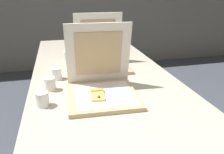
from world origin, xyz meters
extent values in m
cube|color=#BCB29E|center=(0.00, 0.63, 0.73)|extent=(0.90, 2.31, 0.03)
cylinder|color=gray|center=(-0.38, 1.72, 0.36)|extent=(0.04, 0.04, 0.71)
cylinder|color=gray|center=(0.38, 1.72, 0.36)|extent=(0.04, 0.04, 0.71)
cube|color=tan|center=(-0.06, 0.34, 0.75)|extent=(0.37, 0.37, 0.02)
cube|color=silver|center=(-0.05, 0.33, 0.77)|extent=(0.31, 0.31, 0.00)
cube|color=white|center=(-0.05, 0.48, 0.94)|extent=(0.36, 0.09, 0.35)
cube|color=tan|center=(-0.05, 0.47, 0.94)|extent=(0.26, 0.07, 0.25)
cube|color=#EAC156|center=(-0.09, 0.31, 0.77)|extent=(0.08, 0.11, 0.01)
cube|color=tan|center=(-0.09, 0.36, 0.77)|extent=(0.07, 0.03, 0.02)
sphere|color=#2D6628|center=(-0.09, 0.28, 0.78)|extent=(0.02, 0.02, 0.02)
cube|color=tan|center=(0.03, 0.79, 0.75)|extent=(0.36, 0.36, 0.02)
cube|color=silver|center=(0.03, 0.79, 0.77)|extent=(0.34, 0.34, 0.00)
cube|color=white|center=(0.03, 0.93, 0.94)|extent=(0.36, 0.07, 0.35)
cube|color=tan|center=(0.03, 0.93, 0.94)|extent=(0.26, 0.05, 0.25)
cylinder|color=white|center=(0.05, 0.76, 0.79)|extent=(0.03, 0.03, 0.00)
cylinder|color=white|center=(0.06, 0.76, 0.78)|extent=(0.01, 0.00, 0.03)
cylinder|color=white|center=(0.04, 0.77, 0.78)|extent=(0.01, 0.00, 0.03)
cylinder|color=white|center=(0.04, 0.76, 0.78)|extent=(0.01, 0.00, 0.03)
cylinder|color=white|center=(-0.20, 1.02, 0.78)|extent=(0.06, 0.06, 0.07)
cylinder|color=white|center=(-0.36, 0.32, 0.78)|extent=(0.06, 0.06, 0.07)
cylinder|color=white|center=(-0.33, 0.50, 0.78)|extent=(0.06, 0.06, 0.07)
cylinder|color=white|center=(-0.29, 0.65, 0.78)|extent=(0.06, 0.06, 0.07)
camera|label=1|loc=(-0.26, -0.67, 1.28)|focal=35.21mm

